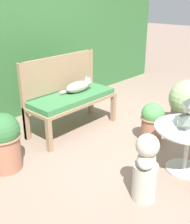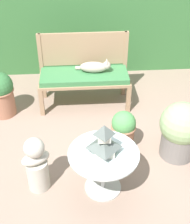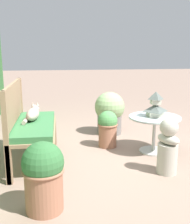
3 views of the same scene
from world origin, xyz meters
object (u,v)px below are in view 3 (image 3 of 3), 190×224
at_px(pagoda_birdhouse, 155,106).
at_px(potted_plant_table_near, 108,128).
at_px(garden_bust, 168,147).
at_px(potted_plant_bench_left, 43,175).
at_px(garden_bench, 35,128).
at_px(cat, 33,114).
at_px(potted_plant_path_edge, 110,112).
at_px(patio_table, 154,124).

xyz_separation_m(pagoda_birdhouse, potted_plant_table_near, (0.30, 0.61, -0.38)).
bearing_deg(potted_plant_table_near, garden_bust, -151.35).
xyz_separation_m(garden_bust, potted_plant_bench_left, (-0.61, 1.40, 0.02)).
height_order(garden_bench, cat, cat).
distance_m(garden_bench, potted_plant_table_near, 1.12).
bearing_deg(potted_plant_table_near, pagoda_birdhouse, -115.91).
relative_size(garden_bench, potted_plant_table_near, 2.36).
distance_m(garden_bust, potted_plant_table_near, 1.13).
distance_m(cat, potted_plant_bench_left, 1.37).
distance_m(pagoda_birdhouse, potted_plant_path_edge, 1.10).
relative_size(garden_bench, potted_plant_bench_left, 1.98).
relative_size(potted_plant_bench_left, potted_plant_table_near, 1.20).
height_order(potted_plant_bench_left, potted_plant_table_near, potted_plant_bench_left).
xyz_separation_m(garden_bench, patio_table, (0.13, -1.64, -0.04)).
height_order(garden_bench, potted_plant_path_edge, potted_plant_path_edge).
bearing_deg(patio_table, potted_plant_path_edge, 26.36).
xyz_separation_m(garden_bust, potted_plant_path_edge, (1.64, 0.40, 0.05)).
bearing_deg(patio_table, garden_bench, 94.41).
xyz_separation_m(cat, potted_plant_table_near, (0.27, -1.06, -0.31)).
bearing_deg(potted_plant_table_near, patio_table, -115.91).
bearing_deg(potted_plant_path_edge, patio_table, -153.64).
bearing_deg(pagoda_birdhouse, potted_plant_bench_left, 131.43).
bearing_deg(potted_plant_path_edge, potted_plant_bench_left, 155.90).
distance_m(patio_table, potted_plant_table_near, 0.69).
distance_m(garden_bust, potted_plant_bench_left, 1.53).
height_order(cat, potted_plant_table_near, cat).
bearing_deg(pagoda_birdhouse, patio_table, 90.00).
relative_size(patio_table, garden_bust, 1.08).
distance_m(garden_bench, cat, 0.22).
bearing_deg(cat, potted_plant_table_near, -69.66).
bearing_deg(pagoda_birdhouse, garden_bust, 174.05).
height_order(potted_plant_path_edge, potted_plant_table_near, potted_plant_path_edge).
bearing_deg(garden_bust, cat, 40.07).
distance_m(cat, potted_plant_path_edge, 1.53).
bearing_deg(potted_plant_table_near, potted_plant_bench_left, 151.71).
xyz_separation_m(patio_table, potted_plant_bench_left, (-1.30, 1.47, -0.07)).
distance_m(patio_table, pagoda_birdhouse, 0.26).
relative_size(pagoda_birdhouse, potted_plant_bench_left, 0.54).
bearing_deg(pagoda_birdhouse, potted_plant_table_near, 64.09).
height_order(garden_bust, potted_plant_table_near, garden_bust).
height_order(potted_plant_bench_left, potted_plant_path_edge, potted_plant_path_edge).
relative_size(garden_bench, potted_plant_path_edge, 1.79).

